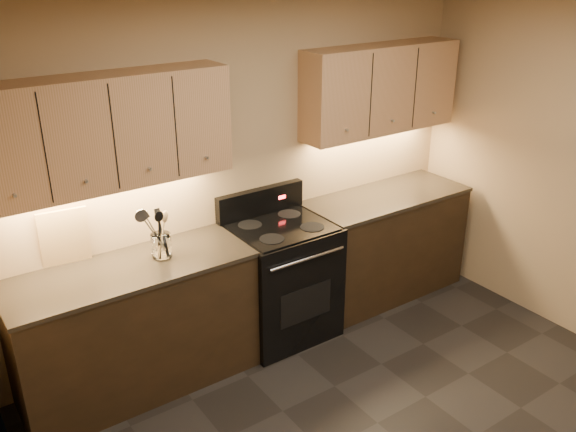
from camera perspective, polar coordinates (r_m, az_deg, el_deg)
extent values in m
plane|color=silver|center=(2.87, 17.87, 18.17)|extent=(4.00, 4.00, 0.00)
cube|color=tan|center=(4.64, -3.77, 4.35)|extent=(4.00, 0.04, 2.60)
cube|color=black|center=(4.35, -14.01, -10.26)|extent=(1.60, 0.60, 0.90)
cube|color=#393024|center=(4.12, -14.64, -4.84)|extent=(1.62, 0.62, 0.03)
cube|color=black|center=(5.42, 8.89, -2.74)|extent=(1.44, 0.60, 0.90)
cube|color=#393024|center=(5.23, 9.20, 1.84)|extent=(1.46, 0.62, 0.03)
cube|color=black|center=(4.78, -0.64, -6.09)|extent=(0.76, 0.65, 0.92)
cube|color=black|center=(4.56, -0.67, -1.00)|extent=(0.70, 0.60, 0.01)
cube|color=black|center=(4.74, -2.61, 1.32)|extent=(0.76, 0.07, 0.22)
cube|color=red|center=(4.80, -0.56, 1.77)|extent=(0.06, 0.00, 0.03)
cylinder|color=silver|center=(4.37, 1.85, -4.00)|extent=(0.65, 0.02, 0.02)
cube|color=black|center=(4.57, 1.69, -8.25)|extent=(0.46, 0.00, 0.28)
cylinder|color=black|center=(4.36, -1.52, -2.14)|extent=(0.18, 0.18, 0.00)
cylinder|color=black|center=(4.55, 2.27, -1.03)|extent=(0.18, 0.18, 0.00)
cylinder|color=black|center=(4.59, -3.58, -0.81)|extent=(0.18, 0.18, 0.00)
cylinder|color=black|center=(4.77, 0.11, 0.20)|extent=(0.18, 0.18, 0.00)
cube|color=tan|center=(3.93, -16.74, 7.51)|extent=(1.60, 0.30, 0.70)
cube|color=tan|center=(5.09, 8.67, 11.67)|extent=(1.44, 0.30, 0.70)
cube|color=#B2B5BA|center=(4.23, -18.87, -1.47)|extent=(0.08, 0.01, 0.12)
cylinder|color=white|center=(4.16, -11.77, -2.72)|extent=(0.16, 0.16, 0.17)
cylinder|color=white|center=(4.19, -11.69, -3.65)|extent=(0.13, 0.13, 0.02)
cube|color=#DCB076|center=(4.19, -20.19, -1.87)|extent=(0.31, 0.09, 0.39)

